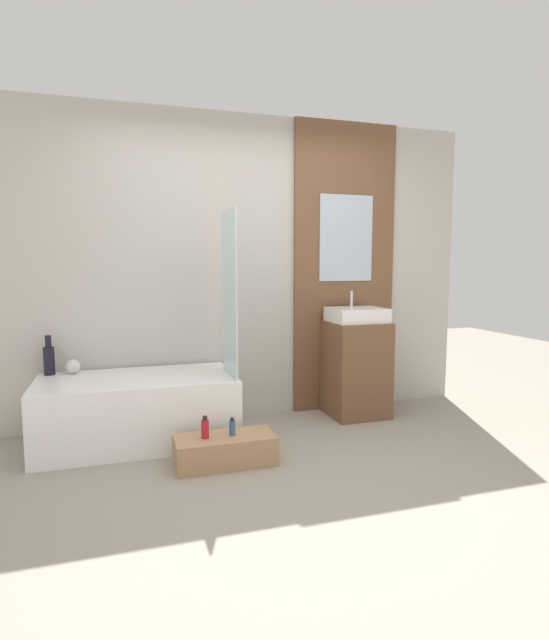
{
  "coord_description": "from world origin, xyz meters",
  "views": [
    {
      "loc": [
        -1.05,
        -2.65,
        1.35
      ],
      "look_at": [
        0.01,
        0.69,
        0.95
      ],
      "focal_mm": 28.0,
      "sensor_mm": 36.0,
      "label": 1
    }
  ],
  "objects_px": {
    "sink": "(357,315)",
    "vase_round_light": "(73,367)",
    "vase_tall_dark": "(49,359)",
    "bottle_soap_secondary": "(232,427)",
    "wooden_step_bench": "(225,450)",
    "bathtub": "(138,409)",
    "bottle_soap_primary": "(205,428)"
  },
  "relations": [
    {
      "from": "sink",
      "to": "vase_round_light",
      "type": "bearing_deg",
      "value": 176.25
    },
    {
      "from": "vase_tall_dark",
      "to": "bottle_soap_secondary",
      "type": "xyz_separation_m",
      "value": [
        1.22,
        -0.9,
        -0.37
      ]
    },
    {
      "from": "wooden_step_bench",
      "to": "vase_tall_dark",
      "type": "relative_size",
      "value": 2.2
    },
    {
      "from": "vase_tall_dark",
      "to": "vase_round_light",
      "type": "height_order",
      "value": "vase_tall_dark"
    },
    {
      "from": "sink",
      "to": "bottle_soap_secondary",
      "type": "xyz_separation_m",
      "value": [
        -1.29,
        -0.73,
        -0.65
      ]
    },
    {
      "from": "wooden_step_bench",
      "to": "vase_tall_dark",
      "type": "xyz_separation_m",
      "value": [
        -1.17,
        0.9,
        0.53
      ]
    },
    {
      "from": "sink",
      "to": "vase_tall_dark",
      "type": "distance_m",
      "value": 2.53
    },
    {
      "from": "bottle_soap_secondary",
      "to": "sink",
      "type": "bearing_deg",
      "value": 29.7
    },
    {
      "from": "sink",
      "to": "vase_round_light",
      "type": "xyz_separation_m",
      "value": [
        -2.34,
        0.15,
        -0.34
      ]
    },
    {
      "from": "bottle_soap_secondary",
      "to": "bathtub",
      "type": "bearing_deg",
      "value": 134.08
    },
    {
      "from": "vase_tall_dark",
      "to": "wooden_step_bench",
      "type": "bearing_deg",
      "value": -37.59
    },
    {
      "from": "bathtub",
      "to": "vase_tall_dark",
      "type": "relative_size",
      "value": 4.74
    },
    {
      "from": "wooden_step_bench",
      "to": "bottle_soap_secondary",
      "type": "distance_m",
      "value": 0.16
    },
    {
      "from": "bathtub",
      "to": "bottle_soap_primary",
      "type": "bearing_deg",
      "value": -56.27
    },
    {
      "from": "sink",
      "to": "vase_tall_dark",
      "type": "bearing_deg",
      "value": 176.16
    },
    {
      "from": "bathtub",
      "to": "bottle_soap_primary",
      "type": "relative_size",
      "value": 9.65
    },
    {
      "from": "vase_tall_dark",
      "to": "bottle_soap_primary",
      "type": "xyz_separation_m",
      "value": [
        1.04,
        -0.9,
        -0.36
      ]
    },
    {
      "from": "bathtub",
      "to": "vase_tall_dark",
      "type": "xyz_separation_m",
      "value": [
        -0.63,
        0.29,
        0.37
      ]
    },
    {
      "from": "wooden_step_bench",
      "to": "vase_round_light",
      "type": "relative_size",
      "value": 6.01
    },
    {
      "from": "bottle_soap_secondary",
      "to": "vase_tall_dark",
      "type": "bearing_deg",
      "value": 143.57
    },
    {
      "from": "bottle_soap_primary",
      "to": "bathtub",
      "type": "bearing_deg",
      "value": 123.73
    },
    {
      "from": "bathtub",
      "to": "sink",
      "type": "relative_size",
      "value": 3.1
    },
    {
      "from": "sink",
      "to": "vase_tall_dark",
      "type": "xyz_separation_m",
      "value": [
        -2.51,
        0.17,
        -0.28
      ]
    },
    {
      "from": "bathtub",
      "to": "bottle_soap_secondary",
      "type": "height_order",
      "value": "bathtub"
    },
    {
      "from": "vase_tall_dark",
      "to": "vase_round_light",
      "type": "distance_m",
      "value": 0.18
    },
    {
      "from": "wooden_step_bench",
      "to": "bottle_soap_secondary",
      "type": "height_order",
      "value": "bottle_soap_secondary"
    },
    {
      "from": "bottle_soap_secondary",
      "to": "vase_round_light",
      "type": "bearing_deg",
      "value": 139.95
    },
    {
      "from": "wooden_step_bench",
      "to": "vase_tall_dark",
      "type": "height_order",
      "value": "vase_tall_dark"
    },
    {
      "from": "vase_tall_dark",
      "to": "bottle_soap_primary",
      "type": "bearing_deg",
      "value": -40.99
    },
    {
      "from": "sink",
      "to": "vase_round_light",
      "type": "relative_size",
      "value": 4.18
    },
    {
      "from": "sink",
      "to": "bottle_soap_primary",
      "type": "xyz_separation_m",
      "value": [
        -1.47,
        -0.73,
        -0.64
      ]
    },
    {
      "from": "bottle_soap_primary",
      "to": "vase_tall_dark",
      "type": "bearing_deg",
      "value": 139.01
    }
  ]
}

